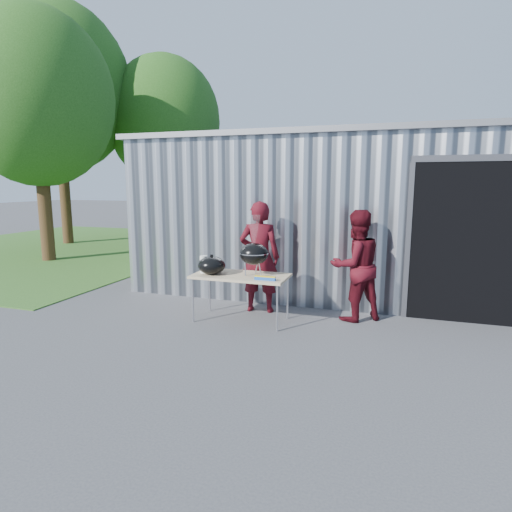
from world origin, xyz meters
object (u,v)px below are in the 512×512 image
(person_cook, at_px, (260,257))
(folding_table, at_px, (241,277))
(kettle_grill, at_px, (254,249))
(person_bystander, at_px, (356,266))

(person_cook, bearing_deg, folding_table, 70.65)
(kettle_grill, distance_m, person_cook, 0.61)
(folding_table, height_order, kettle_grill, kettle_grill)
(folding_table, distance_m, person_cook, 0.65)
(kettle_grill, bearing_deg, person_cook, 99.09)
(folding_table, relative_size, kettle_grill, 1.59)
(kettle_grill, height_order, person_bystander, person_bystander)
(folding_table, relative_size, person_cook, 0.79)
(person_cook, bearing_deg, kettle_grill, 91.46)
(folding_table, bearing_deg, kettle_grill, 7.76)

